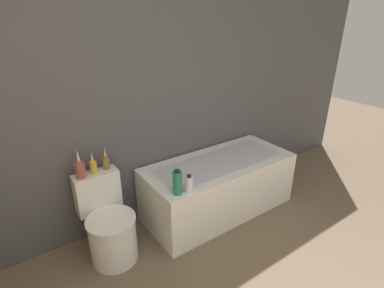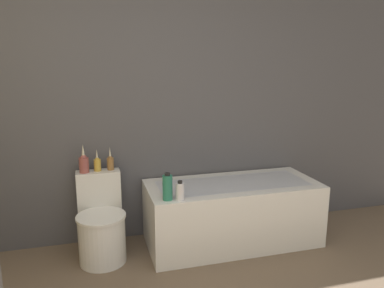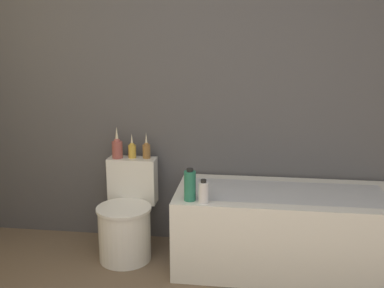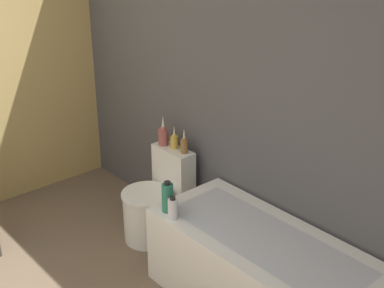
# 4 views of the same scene
# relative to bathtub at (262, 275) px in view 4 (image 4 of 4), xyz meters

# --- Properties ---
(wall_back_tiled) EXTENTS (6.40, 0.06, 2.60)m
(wall_back_tiled) POSITION_rel_bathtub_xyz_m (-0.80, 0.38, 1.02)
(wall_back_tiled) COLOR #4C4C51
(wall_back_tiled) RESTS_ON ground_plane
(bathtub) EXTENTS (1.51, 0.67, 0.56)m
(bathtub) POSITION_rel_bathtub_xyz_m (0.00, 0.00, 0.00)
(bathtub) COLOR white
(bathtub) RESTS_ON ground
(toilet) EXTENTS (0.40, 0.53, 0.69)m
(toilet) POSITION_rel_bathtub_xyz_m (-1.14, 0.02, -0.00)
(toilet) COLOR white
(toilet) RESTS_ON ground
(vase_gold) EXTENTS (0.08, 0.08, 0.24)m
(vase_gold) POSITION_rel_bathtub_xyz_m (-1.25, 0.21, 0.50)
(vase_gold) COLOR #994C47
(vase_gold) RESTS_ON toilet
(vase_silver) EXTENTS (0.06, 0.06, 0.19)m
(vase_silver) POSITION_rel_bathtub_xyz_m (-1.14, 0.23, 0.48)
(vase_silver) COLOR gold
(vase_silver) RESTS_ON toilet
(vase_bronze) EXTENTS (0.06, 0.06, 0.20)m
(vase_bronze) POSITION_rel_bathtub_xyz_m (-1.03, 0.24, 0.48)
(vase_bronze) COLOR olive
(vase_bronze) RESTS_ON toilet
(shampoo_bottle_tall) EXTENTS (0.08, 0.08, 0.22)m
(shampoo_bottle_tall) POSITION_rel_bathtub_xyz_m (-0.64, -0.24, 0.38)
(shampoo_bottle_tall) COLOR #267259
(shampoo_bottle_tall) RESTS_ON bathtub
(shampoo_bottle_short) EXTENTS (0.06, 0.06, 0.16)m
(shampoo_bottle_short) POSITION_rel_bathtub_xyz_m (-0.55, -0.27, 0.35)
(shampoo_bottle_short) COLOR silver
(shampoo_bottle_short) RESTS_ON bathtub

